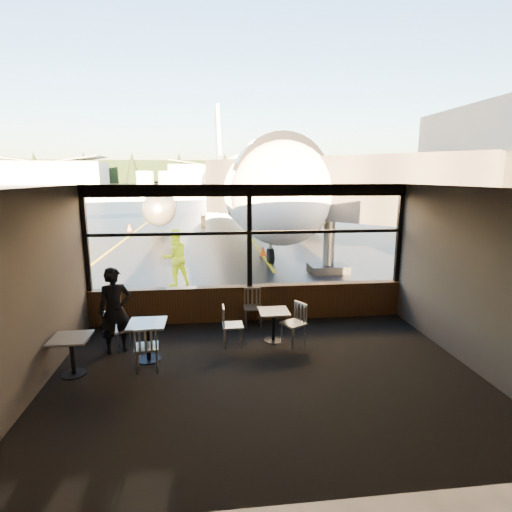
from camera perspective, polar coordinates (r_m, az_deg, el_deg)
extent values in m
plane|color=black|center=(129.91, -6.35, 9.64)|extent=(520.00, 520.00, 0.00)
cube|color=black|center=(7.84, 1.39, -16.67)|extent=(8.00, 6.00, 0.01)
cube|color=#38332D|center=(6.92, 1.53, 9.76)|extent=(8.00, 6.00, 0.04)
cube|color=#504840|center=(7.73, -29.47, -4.70)|extent=(0.04, 6.00, 3.50)
cube|color=#504840|center=(8.69, 28.60, -2.97)|extent=(0.04, 6.00, 3.50)
cube|color=#504840|center=(4.42, 7.15, -14.78)|extent=(8.00, 0.04, 3.50)
cube|color=#4B2F16|center=(10.42, -0.93, -6.79)|extent=(8.00, 0.28, 0.90)
cube|color=black|center=(9.90, -0.98, 9.37)|extent=(8.00, 0.18, 0.30)
cube|color=black|center=(10.39, -23.20, 2.17)|extent=(0.12, 0.12, 2.60)
cube|color=black|center=(10.01, -0.96, 2.77)|extent=(0.12, 0.12, 2.60)
cube|color=black|center=(11.12, 19.77, 2.97)|extent=(0.12, 0.12, 2.60)
cube|color=black|center=(10.00, -0.96, 3.34)|extent=(8.00, 0.10, 0.08)
imported|color=black|center=(8.97, -19.48, -7.35)|extent=(0.78, 0.63, 1.84)
imported|color=#BFF219|center=(13.85, -11.50, -0.22)|extent=(1.17, 1.07, 1.94)
cone|color=#DB6706|center=(18.81, 1.02, 0.76)|extent=(0.34, 0.34, 0.48)
cone|color=#E64407|center=(28.75, -17.62, 3.92)|extent=(0.35, 0.35, 0.49)
cylinder|color=silver|center=(194.03, -15.58, 10.73)|extent=(8.00, 8.00, 6.00)
cylinder|color=silver|center=(192.79, -12.59, 10.86)|extent=(8.00, 8.00, 6.00)
cylinder|color=silver|center=(192.06, -9.56, 10.98)|extent=(8.00, 8.00, 6.00)
cube|color=black|center=(219.86, -6.58, 11.86)|extent=(360.00, 3.00, 12.00)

